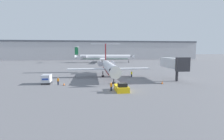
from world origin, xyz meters
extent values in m
plane|color=slate|center=(0.00, 0.00, 0.00)|extent=(600.00, 600.00, 0.00)
cube|color=#B2B2B7|center=(0.00, 120.00, 7.36)|extent=(180.00, 16.00, 14.72)
cube|color=#4C515B|center=(0.00, 120.00, 15.32)|extent=(180.00, 16.80, 1.20)
cylinder|color=silver|center=(0.25, 17.18, 3.01)|extent=(3.15, 22.04, 2.74)
cone|color=silver|center=(0.02, 5.09, 3.01)|extent=(2.78, 2.24, 2.74)
cube|color=black|center=(0.04, 5.97, 3.49)|extent=(2.34, 0.74, 0.44)
cone|color=silver|center=(0.48, 29.68, 3.01)|extent=(2.52, 3.05, 2.46)
cube|color=maroon|center=(0.25, 17.18, 2.12)|extent=(2.83, 19.84, 0.20)
cube|color=silver|center=(6.97, 18.16, 2.39)|extent=(10.72, 2.49, 0.36)
cube|color=silver|center=(-6.44, 18.41, 2.39)|extent=(10.72, 2.49, 0.36)
cylinder|color=#ADADB7|center=(2.57, 26.38, 3.35)|extent=(1.78, 2.92, 1.73)
cylinder|color=#ADADB7|center=(-1.72, 26.46, 3.35)|extent=(1.78, 2.92, 1.73)
cube|color=maroon|center=(0.49, 30.29, 7.30)|extent=(0.28, 2.20, 5.83)
cube|color=silver|center=(0.49, 30.29, 10.21)|extent=(10.53, 2.00, 0.20)
cylinder|color=black|center=(0.06, 7.19, 0.82)|extent=(0.24, 0.24, 1.64)
cylinder|color=black|center=(0.06, 7.19, 0.20)|extent=(0.80, 0.80, 0.40)
cylinder|color=black|center=(-1.50, 18.92, 0.82)|extent=(0.24, 0.24, 1.64)
cylinder|color=black|center=(-1.50, 18.92, 0.20)|extent=(0.80, 0.80, 0.40)
cylinder|color=black|center=(2.06, 18.85, 0.82)|extent=(0.24, 0.24, 1.64)
cylinder|color=black|center=(2.06, 18.85, 0.20)|extent=(0.80, 0.80, 0.40)
cube|color=yellow|center=(0.47, -0.09, 0.52)|extent=(2.34, 4.40, 1.04)
cube|color=black|center=(0.47, -1.06, 1.39)|extent=(1.64, 1.58, 0.70)
cube|color=black|center=(0.47, 2.02, 0.37)|extent=(2.10, 0.30, 0.63)
cube|color=#232326|center=(-15.60, 9.47, 0.23)|extent=(1.96, 2.83, 0.45)
cube|color=#B7BCC6|center=(-15.60, 9.47, 1.32)|extent=(1.96, 2.83, 1.74)
cube|color=navy|center=(-15.60, 8.04, 1.32)|extent=(1.37, 0.04, 0.36)
cube|color=#232838|center=(-1.50, 0.18, 0.42)|extent=(0.32, 0.20, 0.84)
cube|color=orange|center=(-1.50, 0.18, 1.17)|extent=(0.40, 0.24, 0.66)
sphere|color=tan|center=(-1.50, 0.18, 1.62)|extent=(0.24, 0.24, 0.24)
cube|color=#232838|center=(6.75, 16.61, 0.44)|extent=(0.32, 0.20, 0.88)
cube|color=yellow|center=(6.75, 16.61, 1.23)|extent=(0.40, 0.24, 0.70)
sphere|color=tan|center=(6.75, 16.61, 1.71)|extent=(0.26, 0.26, 0.26)
cube|color=#232838|center=(-12.74, 8.00, 0.40)|extent=(0.32, 0.20, 0.80)
cube|color=orange|center=(-12.74, 8.00, 1.12)|extent=(0.40, 0.24, 0.63)
sphere|color=tan|center=(-12.74, 8.00, 1.55)|extent=(0.23, 0.23, 0.23)
cube|color=black|center=(-11.32, 7.15, 0.02)|extent=(0.51, 0.51, 0.04)
cone|color=orange|center=(-11.32, 7.15, 0.33)|extent=(0.36, 0.36, 0.59)
cube|color=black|center=(11.32, 5.59, 0.02)|extent=(0.55, 0.55, 0.04)
cone|color=orange|center=(11.32, 5.59, 0.43)|extent=(0.39, 0.39, 0.78)
cylinder|color=white|center=(5.56, 80.70, 3.47)|extent=(32.62, 7.01, 3.23)
cone|color=white|center=(22.97, 78.64, 3.47)|extent=(2.94, 3.51, 3.23)
cube|color=black|center=(21.94, 78.76, 4.04)|extent=(1.02, 2.81, 0.44)
cone|color=white|center=(-12.32, 82.81, 3.47)|extent=(3.86, 3.30, 2.90)
cube|color=#19723F|center=(5.56, 80.70, 2.42)|extent=(29.36, 6.31, 0.20)
cube|color=white|center=(4.91, 88.98, 2.75)|extent=(4.71, 13.36, 0.36)
cube|color=white|center=(3.00, 72.79, 2.75)|extent=(4.71, 13.36, 0.36)
cylinder|color=#ADADB7|center=(-7.68, 84.79, 3.87)|extent=(3.21, 2.34, 2.00)
cylinder|color=#ADADB7|center=(-8.27, 79.80, 3.87)|extent=(3.21, 2.34, 2.00)
cube|color=#19723F|center=(-13.03, 82.89, 7.58)|extent=(2.21, 0.50, 5.00)
cube|color=white|center=(-13.03, 82.89, 10.08)|extent=(2.84, 9.15, 0.20)
cylinder|color=black|center=(20.69, 78.91, 0.93)|extent=(0.24, 0.24, 1.86)
cylinder|color=black|center=(20.69, 78.91, 0.20)|extent=(0.80, 0.80, 0.40)
cylinder|color=black|center=(3.11, 78.87, 0.93)|extent=(0.24, 0.24, 1.86)
cylinder|color=black|center=(3.11, 78.87, 0.20)|extent=(0.80, 0.80, 0.40)
cylinder|color=black|center=(3.60, 83.04, 0.93)|extent=(0.24, 0.24, 1.86)
cylinder|color=black|center=(3.60, 83.04, 0.20)|extent=(0.80, 0.80, 0.40)
cylinder|color=#2D2D33|center=(16.62, 8.68, 1.60)|extent=(0.70, 0.70, 3.20)
cube|color=#B2B7BC|center=(16.62, 11.59, 4.50)|extent=(2.60, 9.69, 2.60)
cube|color=#2D2D33|center=(16.62, 6.15, 4.50)|extent=(3.20, 1.20, 3.38)
camera|label=1|loc=(-5.94, -32.77, 7.83)|focal=28.00mm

